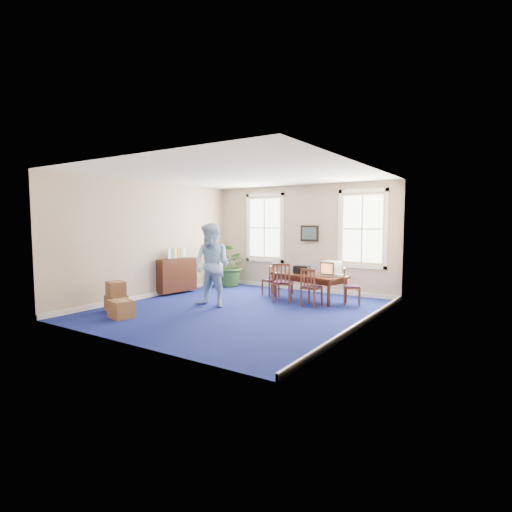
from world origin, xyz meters
The scene contains 25 objects.
floor centered at (0.00, 0.00, 0.00)m, with size 6.50×6.50×0.00m, color navy.
ceiling centered at (0.00, 0.00, 3.20)m, with size 6.50×6.50×0.00m, color white.
wall_back centered at (0.00, 3.25, 1.60)m, with size 6.50×6.50×0.00m, color tan.
wall_front centered at (0.00, -3.25, 1.60)m, with size 6.50×6.50×0.00m, color tan.
wall_left centered at (-3.00, 0.00, 1.60)m, with size 6.50×6.50×0.00m, color tan.
wall_right centered at (3.00, 0.00, 1.60)m, with size 6.50×6.50×0.00m, color tan.
baseboard_back centered at (0.00, 3.22, 0.06)m, with size 6.00×0.04×0.12m, color white.
baseboard_left centered at (-2.97, 0.00, 0.06)m, with size 0.04×6.50×0.12m, color white.
baseboard_right centered at (2.97, 0.00, 0.06)m, with size 0.04×6.50×0.12m, color white.
window_left centered at (-1.30, 3.23, 1.90)m, with size 1.40×0.12×2.20m, color white, non-canonical shape.
window_right centered at (1.90, 3.23, 1.90)m, with size 1.40×0.12×2.20m, color white, non-canonical shape.
wall_picture centered at (0.30, 3.20, 1.75)m, with size 0.58×0.06×0.48m, color black, non-canonical shape.
conference_table centered at (0.87, 2.02, 0.35)m, with size 2.04×0.93×0.70m, color #3F1D10, non-canonical shape.
crt_tv centered at (1.47, 2.07, 0.89)m, with size 0.42×0.46×0.38m, color #B7B7BC, non-canonical shape.
game_console centered at (1.75, 2.02, 0.72)m, with size 0.18×0.22×0.06m, color white.
equipment_bag centered at (0.64, 2.07, 0.80)m, with size 0.42×0.27×0.21m, color black.
chair_near_left centered at (0.45, 1.32, 0.52)m, with size 0.47×0.47×1.04m, color brown, non-canonical shape.
chair_near_right centered at (1.29, 1.32, 0.48)m, with size 0.43×0.43×0.95m, color brown, non-canonical shape.
chair_end_left centered at (-0.34, 2.02, 0.43)m, with size 0.39×0.39×0.87m, color brown, non-canonical shape.
chair_end_right centered at (2.07, 2.02, 0.47)m, with size 0.42×0.42×0.94m, color brown, non-canonical shape.
man centered at (-0.73, -0.11, 1.03)m, with size 1.01×0.78×2.06m, color #96BCE8.
credenza centered at (-2.75, 0.72, 0.48)m, with size 0.35×1.22×0.96m, color #3F1D10.
brochure_rack centered at (-2.73, 0.72, 1.12)m, with size 0.13×0.75×0.33m, color #99999E, non-canonical shape.
potted_plant centered at (-2.21, 2.63, 0.69)m, with size 1.25×1.09×1.39m, color #2B5621.
cardboard_boxes centered at (-2.14, -1.63, 0.37)m, with size 1.29×1.29×0.74m, color brown, non-canonical shape.
Camera 1 is at (5.54, -7.64, 2.11)m, focal length 28.00 mm.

